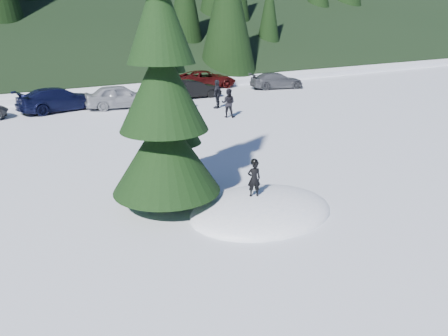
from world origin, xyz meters
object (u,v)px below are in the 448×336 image
child_skier (254,179)px  car_4 (120,96)px  spruce_short (174,127)px  adult_2 (180,96)px  spruce_tall (163,99)px  car_5 (194,89)px  car_6 (206,79)px  adult_0 (228,103)px  car_7 (277,81)px  car_3 (59,99)px  adult_1 (217,94)px

child_skier → car_4: 17.56m
spruce_short → adult_2: bearing=62.4°
spruce_tall → car_5: (10.03, 16.59, -2.68)m
spruce_tall → car_6: spruce_tall is taller
adult_0 → car_7: 11.81m
child_skier → car_4: size_ratio=0.25×
car_4 → spruce_short: bearing=177.7°
spruce_tall → car_3: (0.71, 16.96, -2.60)m
adult_0 → car_7: size_ratio=0.38×
car_7 → adult_2: bearing=126.5°
adult_2 → car_4: adult_2 is taller
spruce_short → car_7: (16.94, 15.50, -1.47)m
spruce_short → car_4: 14.82m
spruce_short → adult_0: (7.54, 8.36, -1.27)m
child_skier → adult_0: adult_0 is taller
spruce_short → car_3: spruce_short is taller
car_7 → adult_1: bearing=134.6°
spruce_short → car_7: bearing=42.5°
car_3 → car_4: 3.70m
spruce_short → adult_1: (8.43, 11.00, -1.20)m
car_3 → car_5: (9.32, -0.36, -0.08)m
spruce_short → car_6: 22.64m
spruce_short → car_5: bearing=59.3°
adult_2 → car_4: size_ratio=0.42×
spruce_short → child_skier: bearing=-71.1°
adult_0 → car_5: adult_0 is taller
car_4 → car_5: 5.86m
spruce_tall → adult_2: spruce_tall is taller
spruce_tall → adult_1: 15.76m
car_5 → car_7: 7.91m
car_3 → adult_1: bearing=-128.7°
child_skier → car_5: 19.90m
car_5 → adult_1: bearing=174.8°
car_4 → car_7: 13.75m
adult_1 → car_4: (-5.20, 3.41, -0.16)m
adult_1 → car_3: (-8.72, 4.56, -0.18)m
adult_1 → car_6: bearing=-152.5°
spruce_tall → adult_1: size_ratio=4.77×
adult_1 → car_6: adult_1 is taller
car_3 → car_7: (17.22, -0.05, -0.08)m
car_4 → car_7: size_ratio=1.00×
car_7 → spruce_short: bearing=149.1°
spruce_short → car_3: (-0.29, 15.56, -1.38)m
adult_2 → car_5: adult_2 is taller
adult_2 → car_7: 11.59m
car_5 → car_6: bearing=-37.2°
child_skier → adult_1: size_ratio=0.60×
spruce_short → adult_1: 13.91m
adult_0 → adult_1: size_ratio=0.92×
spruce_short → adult_2: (6.04, 11.56, -1.19)m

